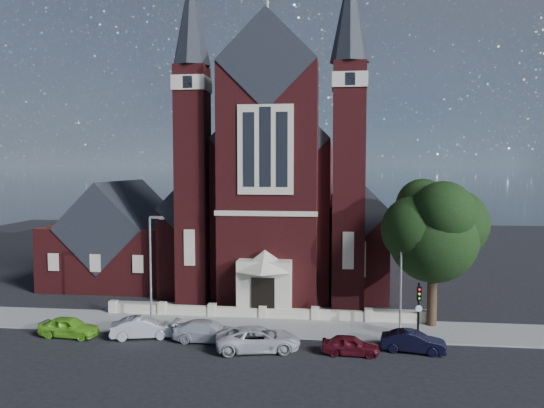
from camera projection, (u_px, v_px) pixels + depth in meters
The scene contains 16 objects.
ground at pixel (275, 293), 49.11m from camera, with size 120.00×120.00×0.00m, color black.
pavement_strip at pixel (259, 327), 38.71m from camera, with size 60.00×5.00×0.12m, color gray.
forecourt_paving at pixel (266, 312), 42.67m from camera, with size 26.00×3.00×0.14m, color gray.
forecourt_wall at pixel (263, 319), 40.69m from camera, with size 24.00×0.40×0.90m, color #BEB197.
church at pixel (284, 199), 56.39m from camera, with size 20.01×34.90×29.20m.
parish_hall at pixel (122, 242), 53.67m from camera, with size 12.00×12.20×10.24m.
street_tree at pixel (436, 233), 37.93m from camera, with size 6.40×6.60×10.70m.
street_lamp_left at pixel (152, 263), 38.81m from camera, with size 1.16×0.22×8.09m.
street_lamp_right at pixel (402, 269), 36.70m from camera, with size 1.16×0.22×8.09m.
traffic_signal at pixel (419, 304), 35.18m from camera, with size 0.28×0.42×4.00m.
car_lime_van at pixel (69, 327), 36.37m from camera, with size 1.65×4.09×1.39m, color #69B925.
car_silver_a at pixel (143, 328), 36.17m from camera, with size 1.49×4.27×1.41m, color #A2A6A9.
car_silver_b at pixel (208, 331), 35.49m from camera, with size 1.93×4.75×1.38m, color #B3B5BB.
car_white_suv at pixel (258, 339), 33.67m from camera, with size 2.49×5.39×1.50m, color silver.
car_dark_red at pixel (350, 345), 32.95m from camera, with size 1.44×3.57×1.22m, color #4F0D17.
car_navy at pixel (413, 342), 33.41m from camera, with size 1.40×4.01×1.32m, color black.
Camera 1 is at (5.37, -33.09, 11.75)m, focal length 35.00 mm.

